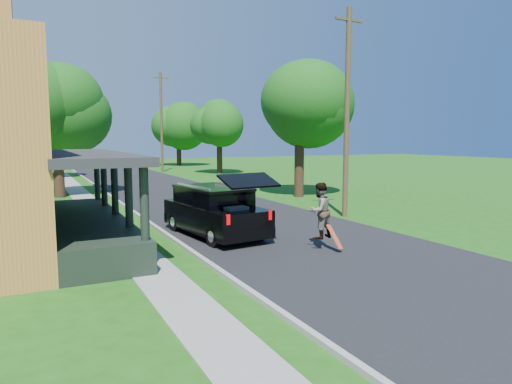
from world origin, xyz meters
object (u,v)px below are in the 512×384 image
black_suv (215,211)px  tree_right_near (299,103)px  utility_pole_near (347,111)px  skateboarder (320,211)px

black_suv → tree_right_near: (8.82, 8.39, 4.78)m
black_suv → utility_pole_near: utility_pole_near is taller
skateboarder → black_suv: bearing=-71.1°
black_suv → utility_pole_near: 8.02m
black_suv → skateboarder: black_suv is taller
skateboarder → utility_pole_near: (4.63, 4.68, 3.54)m
skateboarder → utility_pole_near: utility_pole_near is taller
black_suv → tree_right_near: size_ratio=0.63×
black_suv → skateboarder: size_ratio=2.98×
utility_pole_near → skateboarder: bearing=-136.1°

